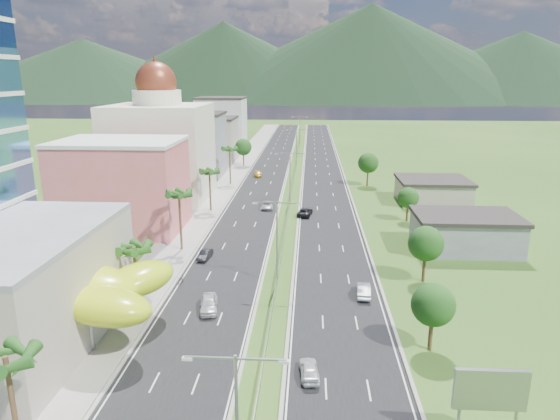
# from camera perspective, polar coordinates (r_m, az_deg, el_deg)

# --- Properties ---
(ground) EXTENTS (500.00, 500.00, 0.00)m
(ground) POSITION_cam_1_polar(r_m,az_deg,el_deg) (56.07, -1.03, -12.53)
(ground) COLOR #2D5119
(ground) RESTS_ON ground
(road_left) EXTENTS (11.00, 260.00, 0.04)m
(road_left) POSITION_cam_1_polar(r_m,az_deg,el_deg) (142.34, -1.23, 4.67)
(road_left) COLOR black
(road_left) RESTS_ON ground
(road_right) EXTENTS (11.00, 260.00, 0.04)m
(road_right) POSITION_cam_1_polar(r_m,az_deg,el_deg) (141.92, 4.84, 4.59)
(road_right) COLOR black
(road_right) RESTS_ON ground
(sidewalk_left) EXTENTS (7.00, 260.00, 0.12)m
(sidewalk_left) POSITION_cam_1_polar(r_m,az_deg,el_deg) (143.41, -5.03, 4.71)
(sidewalk_left) COLOR gray
(sidewalk_left) RESTS_ON ground
(median_guardrail) EXTENTS (0.10, 216.06, 0.76)m
(median_guardrail) POSITION_cam_1_polar(r_m,az_deg,el_deg) (124.15, 1.55, 3.38)
(median_guardrail) COLOR gray
(median_guardrail) RESTS_ON ground
(streetlight_median_a) EXTENTS (6.04, 0.25, 11.00)m
(streetlight_median_a) POSITION_cam_1_polar(r_m,az_deg,el_deg) (31.45, -4.94, -22.84)
(streetlight_median_a) COLOR gray
(streetlight_median_a) RESTS_ON ground
(streetlight_median_b) EXTENTS (6.04, 0.25, 11.00)m
(streetlight_median_b) POSITION_cam_1_polar(r_m,az_deg,el_deg) (62.65, -0.35, -2.77)
(streetlight_median_b) COLOR gray
(streetlight_median_b) RESTS_ON ground
(streetlight_median_c) EXTENTS (6.04, 0.25, 11.00)m
(streetlight_median_c) POSITION_cam_1_polar(r_m,az_deg,el_deg) (101.40, 1.15, 4.23)
(streetlight_median_c) COLOR gray
(streetlight_median_c) RESTS_ON ground
(streetlight_median_d) EXTENTS (6.04, 0.25, 11.00)m
(streetlight_median_d) POSITION_cam_1_polar(r_m,az_deg,el_deg) (145.80, 1.88, 7.60)
(streetlight_median_d) COLOR gray
(streetlight_median_d) RESTS_ON ground
(streetlight_median_e) EXTENTS (6.04, 0.25, 11.00)m
(streetlight_median_e) POSITION_cam_1_polar(r_m,az_deg,el_deg) (190.48, 2.27, 9.39)
(streetlight_median_e) COLOR gray
(streetlight_median_e) RESTS_ON ground
(lime_canopy) EXTENTS (18.00, 15.00, 7.40)m
(lime_canopy) POSITION_cam_1_polar(r_m,az_deg,el_deg) (55.56, -22.68, -8.36)
(lime_canopy) COLOR #B6D114
(lime_canopy) RESTS_ON ground
(pink_shophouse) EXTENTS (20.00, 15.00, 15.00)m
(pink_shophouse) POSITION_cam_1_polar(r_m,az_deg,el_deg) (89.46, -17.59, 2.51)
(pink_shophouse) COLOR #D76458
(pink_shophouse) RESTS_ON ground
(domed_building) EXTENTS (20.00, 20.00, 28.70)m
(domed_building) POSITION_cam_1_polar(r_m,az_deg,el_deg) (110.23, -13.55, 7.12)
(domed_building) COLOR beige
(domed_building) RESTS_ON ground
(midrise_grey) EXTENTS (16.00, 15.00, 16.00)m
(midrise_grey) POSITION_cam_1_polar(r_m,az_deg,el_deg) (134.33, -9.99, 7.26)
(midrise_grey) COLOR slate
(midrise_grey) RESTS_ON ground
(midrise_beige) EXTENTS (16.00, 15.00, 13.00)m
(midrise_beige) POSITION_cam_1_polar(r_m,az_deg,el_deg) (155.83, -8.11, 7.86)
(midrise_beige) COLOR #B0A291
(midrise_beige) RESTS_ON ground
(midrise_white) EXTENTS (16.00, 15.00, 18.00)m
(midrise_white) POSITION_cam_1_polar(r_m,az_deg,el_deg) (178.01, -6.67, 9.62)
(midrise_white) COLOR silver
(midrise_white) RESTS_ON ground
(billboard) EXTENTS (5.20, 0.35, 6.20)m
(billboard) POSITION_cam_1_polar(r_m,az_deg,el_deg) (40.37, 22.92, -18.62)
(billboard) COLOR gray
(billboard) RESTS_ON ground
(shed_near) EXTENTS (15.00, 10.00, 5.00)m
(shed_near) POSITION_cam_1_polar(r_m,az_deg,el_deg) (81.72, 20.41, -2.55)
(shed_near) COLOR slate
(shed_near) RESTS_ON ground
(shed_far) EXTENTS (14.00, 12.00, 4.40)m
(shed_far) POSITION_cam_1_polar(r_m,az_deg,el_deg) (110.27, 17.03, 2.04)
(shed_far) COLOR #B0A291
(shed_far) RESTS_ON ground
(palm_tree_a) EXTENTS (3.60, 3.60, 9.10)m
(palm_tree_a) POSITION_cam_1_polar(r_m,az_deg,el_deg) (38.21, -28.82, -15.09)
(palm_tree_a) COLOR #47301C
(palm_tree_a) RESTS_ON ground
(palm_tree_b) EXTENTS (3.60, 3.60, 8.10)m
(palm_tree_b) POSITION_cam_1_polar(r_m,az_deg,el_deg) (58.22, -16.35, -4.51)
(palm_tree_b) COLOR #47301C
(palm_tree_b) RESTS_ON ground
(palm_tree_c) EXTENTS (3.60, 3.60, 9.60)m
(palm_tree_c) POSITION_cam_1_polar(r_m,az_deg,el_deg) (76.13, -11.47, 1.55)
(palm_tree_c) COLOR #47301C
(palm_tree_c) RESTS_ON ground
(palm_tree_d) EXTENTS (3.60, 3.60, 8.60)m
(palm_tree_d) POSITION_cam_1_polar(r_m,az_deg,el_deg) (98.21, -8.07, 4.19)
(palm_tree_d) COLOR #47301C
(palm_tree_d) RESTS_ON ground
(palm_tree_e) EXTENTS (3.60, 3.60, 9.40)m
(palm_tree_e) POSITION_cam_1_polar(r_m,az_deg,el_deg) (122.33, -5.78, 6.79)
(palm_tree_e) COLOR #47301C
(palm_tree_e) RESTS_ON ground
(leafy_tree_lfar) EXTENTS (4.90, 4.90, 8.05)m
(leafy_tree_lfar) POSITION_cam_1_polar(r_m,az_deg,el_deg) (147.20, -4.21, 7.18)
(leafy_tree_lfar) COLOR #47301C
(leafy_tree_lfar) RESTS_ON ground
(leafy_tree_ra) EXTENTS (4.20, 4.20, 6.90)m
(leafy_tree_ra) POSITION_cam_1_polar(r_m,az_deg,el_deg) (50.75, 17.10, -10.35)
(leafy_tree_ra) COLOR #47301C
(leafy_tree_ra) RESTS_ON ground
(leafy_tree_rb) EXTENTS (4.55, 4.55, 7.47)m
(leafy_tree_rb) POSITION_cam_1_polar(r_m,az_deg,el_deg) (66.64, 16.33, -3.71)
(leafy_tree_rb) COLOR #47301C
(leafy_tree_rb) RESTS_ON ground
(leafy_tree_rc) EXTENTS (3.85, 3.85, 6.33)m
(leafy_tree_rc) POSITION_cam_1_polar(r_m,az_deg,el_deg) (93.80, 14.44, 1.35)
(leafy_tree_rc) COLOR #47301C
(leafy_tree_rc) RESTS_ON ground
(leafy_tree_rd) EXTENTS (4.90, 4.90, 8.05)m
(leafy_tree_rd) POSITION_cam_1_polar(r_m,az_deg,el_deg) (122.01, 10.05, 5.32)
(leafy_tree_rd) COLOR #47301C
(leafy_tree_rd) RESTS_ON ground
(mountain_ridge) EXTENTS (860.00, 140.00, 90.00)m
(mountain_ridge) POSITION_cam_1_polar(r_m,az_deg,el_deg) (503.26, 10.07, 12.04)
(mountain_ridge) COLOR black
(mountain_ridge) RESTS_ON ground
(car_white_near_left) EXTENTS (2.72, 5.07, 1.64)m
(car_white_near_left) POSITION_cam_1_polar(r_m,az_deg,el_deg) (58.41, -8.14, -10.54)
(car_white_near_left) COLOR silver
(car_white_near_left) RESTS_ON road_left
(car_dark_left) EXTENTS (1.81, 4.13, 1.32)m
(car_dark_left) POSITION_cam_1_polar(r_m,az_deg,el_deg) (73.85, -8.57, -5.07)
(car_dark_left) COLOR black
(car_dark_left) RESTS_ON road_left
(car_silver_mid_left) EXTENTS (2.55, 5.08, 1.38)m
(car_silver_mid_left) POSITION_cam_1_polar(r_m,az_deg,el_deg) (100.17, -1.45, 0.55)
(car_silver_mid_left) COLOR #A4A5AB
(car_silver_mid_left) RESTS_ON road_left
(car_yellow_far_left) EXTENTS (2.31, 4.61, 1.29)m
(car_yellow_far_left) POSITION_cam_1_polar(r_m,az_deg,el_deg) (132.02, -2.55, 4.12)
(car_yellow_far_left) COLOR #C09016
(car_yellow_far_left) RESTS_ON road_left
(car_white_near_right) EXTENTS (2.02, 4.20, 1.38)m
(car_white_near_right) POSITION_cam_1_polar(r_m,az_deg,el_deg) (46.66, 3.37, -17.74)
(car_white_near_right) COLOR silver
(car_white_near_right) RESTS_ON road_right
(car_silver_right) EXTENTS (1.91, 4.60, 1.48)m
(car_silver_right) POSITION_cam_1_polar(r_m,az_deg,el_deg) (62.22, 9.55, -9.02)
(car_silver_right) COLOR #B5B9BE
(car_silver_right) RESTS_ON road_right
(car_dark_far_right) EXTENTS (3.20, 5.51, 1.44)m
(car_dark_far_right) POSITION_cam_1_polar(r_m,az_deg,el_deg) (95.27, 2.87, -0.21)
(car_dark_far_right) COLOR black
(car_dark_far_right) RESTS_ON road_right
(motorcycle) EXTENTS (0.78, 2.13, 1.34)m
(motorcycle) POSITION_cam_1_polar(r_m,az_deg,el_deg) (65.92, -11.22, -7.74)
(motorcycle) COLOR black
(motorcycle) RESTS_ON road_left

